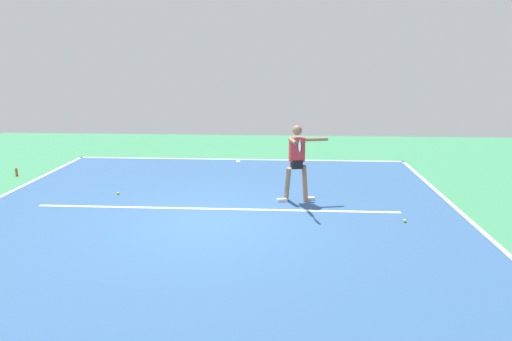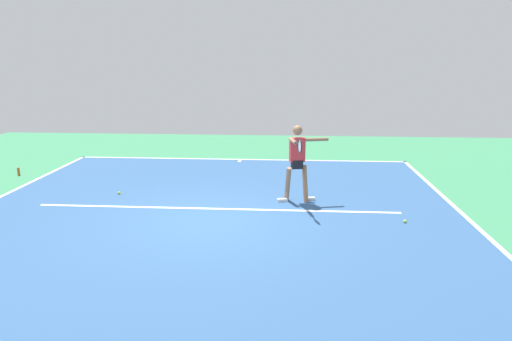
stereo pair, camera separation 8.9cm
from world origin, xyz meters
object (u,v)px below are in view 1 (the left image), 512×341
Objects in this scene: tennis_ball_by_baseline at (405,221)px; water_bottle at (17,172)px; tennis_player at (297,158)px; tennis_ball_near_service_line at (118,193)px.

tennis_ball_by_baseline is 0.30× the size of water_bottle.
tennis_ball_by_baseline is at bearing 135.99° from tennis_player.
tennis_player is at bearing 176.37° from tennis_ball_near_service_line.
water_bottle is at bearing -26.73° from tennis_player.
tennis_player reaches higher than water_bottle.
water_bottle reaches higher than tennis_ball_near_service_line.
water_bottle reaches higher than tennis_ball_by_baseline.
tennis_player is 27.16× the size of tennis_ball_by_baseline.
tennis_ball_near_service_line is at bearing -13.68° from tennis_ball_by_baseline.
tennis_ball_by_baseline is at bearing 166.32° from tennis_ball_near_service_line.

